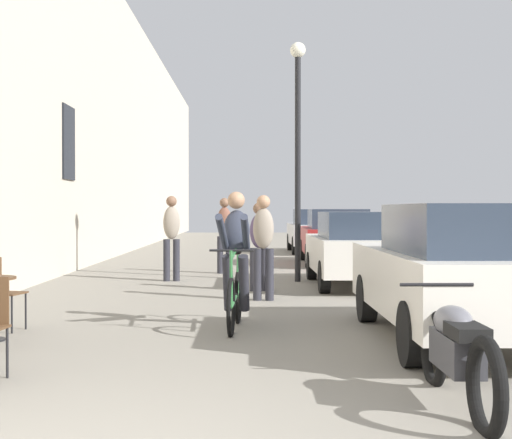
{
  "coord_description": "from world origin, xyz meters",
  "views": [
    {
      "loc": [
        0.97,
        -4.13,
        1.49
      ],
      "look_at": [
        1.14,
        14.06,
        1.24
      ],
      "focal_mm": 53.05,
      "sensor_mm": 36.0,
      "label": 1
    }
  ],
  "objects_px": {
    "pedestrian_mid": "(259,241)",
    "pedestrian_far": "(171,233)",
    "parked_car_nearest": "(461,271)",
    "parked_car_third": "(336,236)",
    "pedestrian_near": "(263,241)",
    "parked_motorcycle": "(457,352)",
    "cyclist_on_bicycle": "(236,263)",
    "parked_car_second": "(357,248)",
    "parked_car_fourth": "(316,230)",
    "pedestrian_furthest": "(224,231)",
    "street_lamp": "(298,130)",
    "cafe_chair_mid_toward_wall": "(1,288)"
  },
  "relations": [
    {
      "from": "pedestrian_near",
      "to": "pedestrian_mid",
      "type": "height_order",
      "value": "pedestrian_near"
    },
    {
      "from": "cafe_chair_mid_toward_wall",
      "to": "pedestrian_near",
      "type": "height_order",
      "value": "pedestrian_near"
    },
    {
      "from": "cyclist_on_bicycle",
      "to": "pedestrian_near",
      "type": "distance_m",
      "value": 2.82
    },
    {
      "from": "pedestrian_near",
      "to": "parked_car_third",
      "type": "height_order",
      "value": "pedestrian_near"
    },
    {
      "from": "pedestrian_furthest",
      "to": "pedestrian_mid",
      "type": "bearing_deg",
      "value": -78.67
    },
    {
      "from": "pedestrian_mid",
      "to": "street_lamp",
      "type": "bearing_deg",
      "value": 65.09
    },
    {
      "from": "cyclist_on_bicycle",
      "to": "pedestrian_near",
      "type": "bearing_deg",
      "value": 81.76
    },
    {
      "from": "pedestrian_near",
      "to": "parked_motorcycle",
      "type": "relative_size",
      "value": 0.8
    },
    {
      "from": "cafe_chair_mid_toward_wall",
      "to": "cyclist_on_bicycle",
      "type": "distance_m",
      "value": 2.89
    },
    {
      "from": "pedestrian_furthest",
      "to": "parked_car_second",
      "type": "bearing_deg",
      "value": -47.79
    },
    {
      "from": "cyclist_on_bicycle",
      "to": "parked_car_nearest",
      "type": "relative_size",
      "value": 0.41
    },
    {
      "from": "parked_motorcycle",
      "to": "parked_car_fourth",
      "type": "bearing_deg",
      "value": 88.02
    },
    {
      "from": "pedestrian_mid",
      "to": "pedestrian_far",
      "type": "bearing_deg",
      "value": 133.17
    },
    {
      "from": "cafe_chair_mid_toward_wall",
      "to": "pedestrian_mid",
      "type": "xyz_separation_m",
      "value": [
        3.21,
        4.46,
        0.39
      ]
    },
    {
      "from": "cyclist_on_bicycle",
      "to": "pedestrian_mid",
      "type": "height_order",
      "value": "cyclist_on_bicycle"
    },
    {
      "from": "cafe_chair_mid_toward_wall",
      "to": "pedestrian_furthest",
      "type": "distance_m",
      "value": 8.59
    },
    {
      "from": "cafe_chair_mid_toward_wall",
      "to": "pedestrian_mid",
      "type": "distance_m",
      "value": 5.51
    },
    {
      "from": "pedestrian_far",
      "to": "pedestrian_furthest",
      "type": "distance_m",
      "value": 2.12
    },
    {
      "from": "pedestrian_furthest",
      "to": "parked_car_nearest",
      "type": "height_order",
      "value": "pedestrian_furthest"
    },
    {
      "from": "parked_car_nearest",
      "to": "parked_car_third",
      "type": "bearing_deg",
      "value": 90.08
    },
    {
      "from": "cyclist_on_bicycle",
      "to": "street_lamp",
      "type": "bearing_deg",
      "value": 78.94
    },
    {
      "from": "pedestrian_mid",
      "to": "parked_motorcycle",
      "type": "xyz_separation_m",
      "value": [
        1.4,
        -8.01,
        -0.5
      ]
    },
    {
      "from": "pedestrian_mid",
      "to": "pedestrian_near",
      "type": "bearing_deg",
      "value": -87.92
    },
    {
      "from": "cyclist_on_bicycle",
      "to": "parked_car_second",
      "type": "xyz_separation_m",
      "value": [
        2.26,
        5.04,
        -0.06
      ]
    },
    {
      "from": "pedestrian_mid",
      "to": "pedestrian_furthest",
      "type": "relative_size",
      "value": 0.92
    },
    {
      "from": "pedestrian_mid",
      "to": "parked_car_third",
      "type": "height_order",
      "value": "pedestrian_mid"
    },
    {
      "from": "pedestrian_mid",
      "to": "pedestrian_furthest",
      "type": "bearing_deg",
      "value": 101.33
    },
    {
      "from": "pedestrian_far",
      "to": "street_lamp",
      "type": "distance_m",
      "value": 3.35
    },
    {
      "from": "cyclist_on_bicycle",
      "to": "parked_car_third",
      "type": "xyz_separation_m",
      "value": [
        2.52,
        10.91,
        -0.04
      ]
    },
    {
      "from": "pedestrian_near",
      "to": "parked_car_second",
      "type": "xyz_separation_m",
      "value": [
        1.86,
        2.25,
        -0.22
      ]
    },
    {
      "from": "parked_car_nearest",
      "to": "parked_car_third",
      "type": "xyz_separation_m",
      "value": [
        -0.02,
        12.02,
        -0.03
      ]
    },
    {
      "from": "parked_car_third",
      "to": "pedestrian_near",
      "type": "bearing_deg",
      "value": -104.59
    },
    {
      "from": "parked_car_second",
      "to": "parked_car_third",
      "type": "relative_size",
      "value": 0.96
    },
    {
      "from": "cyclist_on_bicycle",
      "to": "pedestrian_far",
      "type": "height_order",
      "value": "pedestrian_far"
    },
    {
      "from": "pedestrian_furthest",
      "to": "parked_car_nearest",
      "type": "bearing_deg",
      "value": -72.09
    },
    {
      "from": "pedestrian_furthest",
      "to": "parked_motorcycle",
      "type": "bearing_deg",
      "value": -79.64
    },
    {
      "from": "parked_car_nearest",
      "to": "parked_motorcycle",
      "type": "xyz_separation_m",
      "value": [
        -0.78,
        -2.68,
        -0.39
      ]
    },
    {
      "from": "parked_car_second",
      "to": "parked_car_nearest",
      "type": "bearing_deg",
      "value": -87.45
    },
    {
      "from": "pedestrian_furthest",
      "to": "parked_car_nearest",
      "type": "distance_m",
      "value": 9.55
    },
    {
      "from": "parked_car_fourth",
      "to": "parked_car_nearest",
      "type": "bearing_deg",
      "value": -89.71
    },
    {
      "from": "pedestrian_mid",
      "to": "parked_car_second",
      "type": "distance_m",
      "value": 2.08
    },
    {
      "from": "street_lamp",
      "to": "parked_car_third",
      "type": "height_order",
      "value": "street_lamp"
    },
    {
      "from": "pedestrian_mid",
      "to": "pedestrian_far",
      "type": "relative_size",
      "value": 0.91
    },
    {
      "from": "parked_car_second",
      "to": "pedestrian_mid",
      "type": "bearing_deg",
      "value": -156.67
    },
    {
      "from": "street_lamp",
      "to": "parked_car_third",
      "type": "distance_m",
      "value": 5.63
    },
    {
      "from": "pedestrian_near",
      "to": "parked_car_third",
      "type": "distance_m",
      "value": 8.39
    },
    {
      "from": "pedestrian_near",
      "to": "parked_car_second",
      "type": "relative_size",
      "value": 0.42
    },
    {
      "from": "parked_car_third",
      "to": "parked_motorcycle",
      "type": "distance_m",
      "value": 14.73
    },
    {
      "from": "cafe_chair_mid_toward_wall",
      "to": "parked_car_fourth",
      "type": "relative_size",
      "value": 0.21
    },
    {
      "from": "pedestrian_near",
      "to": "parked_car_fourth",
      "type": "height_order",
      "value": "pedestrian_near"
    }
  ]
}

